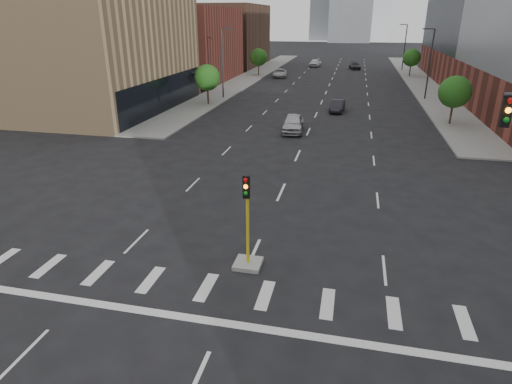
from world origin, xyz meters
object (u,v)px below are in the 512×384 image
(car_near_left, at_px, (293,123))
(car_deep_right, at_px, (355,66))
(car_far_left, at_px, (280,73))
(median_traffic_signal, at_px, (248,247))
(car_mid_right, at_px, (337,106))
(car_distant, at_px, (315,63))

(car_near_left, relative_size, car_deep_right, 0.99)
(car_far_left, distance_m, car_deep_right, 21.03)
(median_traffic_signal, height_order, car_mid_right, median_traffic_signal)
(car_deep_right, distance_m, car_distant, 9.44)
(car_distant, bearing_deg, car_deep_right, -15.04)
(car_mid_right, height_order, car_far_left, car_far_left)
(car_near_left, bearing_deg, car_distant, 89.40)
(car_mid_right, bearing_deg, car_distant, 102.79)
(car_deep_right, bearing_deg, median_traffic_signal, -101.96)
(car_mid_right, height_order, car_distant, car_distant)
(car_far_left, xyz_separation_m, car_deep_right, (13.49, 16.14, -0.01))
(car_mid_right, xyz_separation_m, car_far_left, (-11.98, 29.71, 0.05))
(car_deep_right, bearing_deg, car_distant, 149.28)
(car_near_left, height_order, car_deep_right, car_near_left)
(car_far_left, relative_size, car_deep_right, 1.06)
(median_traffic_signal, relative_size, car_near_left, 0.89)
(car_deep_right, height_order, car_distant, car_distant)
(car_far_left, relative_size, car_distant, 1.05)
(car_mid_right, distance_m, car_distant, 49.83)
(median_traffic_signal, height_order, car_near_left, median_traffic_signal)
(car_mid_right, bearing_deg, car_far_left, 116.35)
(median_traffic_signal, distance_m, car_near_left, 24.74)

